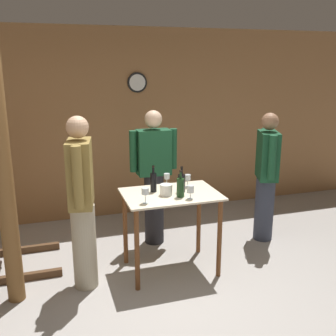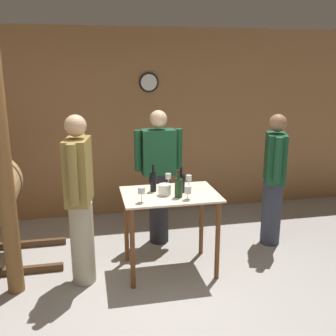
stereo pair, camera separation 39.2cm
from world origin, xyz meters
TOP-DOWN VIEW (x-y plane):
  - ground_plane at (0.00, 0.00)m, footprint 14.00×14.00m
  - back_wall at (0.00, 2.62)m, footprint 8.40×0.08m
  - tasting_table at (0.16, 0.78)m, footprint 1.00×0.70m
  - wooden_post at (-1.44, 0.68)m, footprint 0.16×0.16m
  - wine_bottle_far_left at (0.00, 0.89)m, footprint 0.07×0.07m
  - wine_bottle_left at (0.22, 0.64)m, footprint 0.08×0.08m
  - wine_bottle_center at (0.28, 0.79)m, footprint 0.08×0.08m
  - wine_glass_near_left at (-0.17, 0.57)m, footprint 0.07×0.07m
  - wine_glass_near_center at (0.19, 1.04)m, footprint 0.06×0.06m
  - wine_glass_near_right at (0.29, 0.56)m, footprint 0.07×0.07m
  - wine_glass_far_side at (0.40, 0.93)m, footprint 0.06×0.06m
  - ice_bucket at (0.09, 0.74)m, footprint 0.13×0.13m
  - person_host at (1.54, 1.17)m, footprint 0.34×0.56m
  - person_visitor_with_scarf at (-0.77, 0.72)m, footprint 0.29×0.58m
  - person_visitor_bearded at (0.17, 1.50)m, footprint 0.59×0.24m

SIDE VIEW (x-z plane):
  - ground_plane at x=0.00m, z-range 0.00..0.00m
  - tasting_table at x=0.16m, z-range 0.26..1.15m
  - person_host at x=1.54m, z-range 0.05..1.68m
  - person_visitor_bearded at x=0.17m, z-range 0.05..1.72m
  - person_visitor_with_scarf at x=-0.77m, z-range 0.05..1.80m
  - ice_bucket at x=0.09m, z-range 0.88..1.00m
  - wine_glass_near_right at x=0.29m, z-range 0.91..1.05m
  - wine_bottle_center at x=0.28m, z-range 0.85..1.12m
  - wine_glass_far_side at x=0.40m, z-range 0.92..1.06m
  - wine_bottle_left at x=0.22m, z-range 0.85..1.13m
  - wine_glass_near_center at x=0.19m, z-range 0.92..1.06m
  - wine_bottle_far_left at x=0.00m, z-range 0.85..1.14m
  - wine_glass_near_left at x=-0.17m, z-range 0.92..1.08m
  - wooden_post at x=-1.44m, z-range 0.00..2.70m
  - back_wall at x=0.00m, z-range 0.00..2.70m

